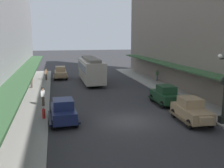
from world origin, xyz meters
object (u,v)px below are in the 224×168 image
Objects in this scene: parked_car_1 at (191,110)px; parked_car_3 at (165,95)px; pedestrian_1 at (43,96)px; parked_car_0 at (60,72)px; pedestrian_2 at (46,74)px; fire_hydrant at (44,113)px; pedestrian_3 at (31,81)px; parked_car_2 at (63,110)px; streetcar at (91,69)px; pedestrian_0 at (157,75)px.

parked_car_1 and parked_car_3 have the same top height.
pedestrian_1 is at bearing 148.74° from parked_car_1.
pedestrian_2 is at bearing -140.73° from parked_car_0.
fire_hydrant is (-1.82, -19.97, -0.38)m from parked_car_0.
pedestrian_3 is at bearing 129.19° from parked_car_1.
pedestrian_3 is (-12.70, 15.58, 0.05)m from parked_car_1.
parked_car_3 is at bearing 12.69° from fire_hydrant.
streetcar reaches higher than parked_car_2.
streetcar is at bearing 62.74° from pedestrian_1.
parked_car_2 is 20.02m from pedestrian_0.
parked_car_2 is at bearing 168.28° from parked_car_1.
streetcar is 9.23m from pedestrian_0.
parked_car_3 is 11.34m from pedestrian_1.
parked_car_2 reaches higher than pedestrian_1.
parked_car_3 is 2.56× the size of pedestrian_2.
pedestrian_2 is at bearing 156.03° from streetcar.
parked_car_1 is 12.89m from pedestrian_1.
pedestrian_0 is 0.98× the size of pedestrian_1.
streetcar reaches higher than fire_hydrant.
pedestrian_3 is (-1.60, -5.49, -0.02)m from pedestrian_2.
streetcar is (4.39, 16.41, 0.96)m from parked_car_2.
parked_car_0 reaches higher than pedestrian_1.
streetcar is 8.23m from pedestrian_3.
parked_car_0 is at bearing 111.64° from parked_car_1.
fire_hydrant is at bearing 149.76° from parked_car_2.
pedestrian_2 is (-2.07, -1.69, 0.07)m from parked_car_0.
pedestrian_2 is at bearing 95.08° from parked_car_2.
parked_car_1 is 19.06m from streetcar.
streetcar is 16.68m from fire_hydrant.
streetcar is 6.73m from pedestrian_2.
parked_car_0 is at bearing 132.44° from streetcar.
pedestrian_0 reaches higher than fire_hydrant.
parked_car_3 is at bearing 19.14° from parked_car_2.
fire_hydrant is (-10.85, 2.80, -0.38)m from parked_car_1.
parked_car_2 is 2.63× the size of pedestrian_3.
parked_car_0 is 16.19m from pedestrian_1.
pedestrian_1 is at bearing -79.29° from pedestrian_3.
pedestrian_1 is at bearing -89.69° from pedestrian_2.
parked_car_1 is 2.63× the size of pedestrian_3.
parked_car_2 is 2.58× the size of pedestrian_2.
pedestrian_2 is (-1.70, 19.12, 0.07)m from parked_car_2.
pedestrian_1 reaches higher than fire_hydrant.
parked_car_0 is at bearing 84.78° from fire_hydrant.
parked_car_1 is 1.01× the size of parked_car_3.
pedestrian_0 is (14.90, 13.99, 0.43)m from fire_hydrant.
parked_car_2 is at bearing -84.92° from pedestrian_2.
parked_car_1 is at bearing -92.56° from parked_car_3.
parked_car_2 reaches higher than pedestrian_2.
streetcar is 5.76× the size of pedestrian_2.
pedestrian_3 is at bearing 100.71° from pedestrian_1.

